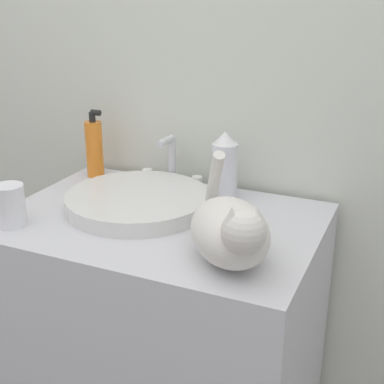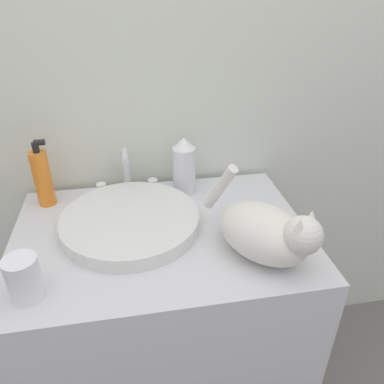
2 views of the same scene
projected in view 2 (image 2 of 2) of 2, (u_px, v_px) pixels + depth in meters
name	position (u px, v px, depth m)	size (l,w,h in m)	color
wall_back	(143.00, 46.00, 1.12)	(6.00, 0.05, 2.50)	silver
vanity_cabinet	(166.00, 328.00, 1.27)	(0.83, 0.60, 0.81)	silver
sink_basin	(130.00, 221.00, 1.07)	(0.39, 0.39, 0.04)	silver
faucet	(127.00, 174.00, 1.22)	(0.21, 0.10, 0.16)	silver
cat	(267.00, 232.00, 0.93)	(0.28, 0.33, 0.22)	silver
soap_bottle	(42.00, 177.00, 1.15)	(0.06, 0.05, 0.22)	orange
spray_bottle	(184.00, 167.00, 1.21)	(0.07, 0.07, 0.19)	silver
cup	(24.00, 279.00, 0.82)	(0.07, 0.07, 0.11)	white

